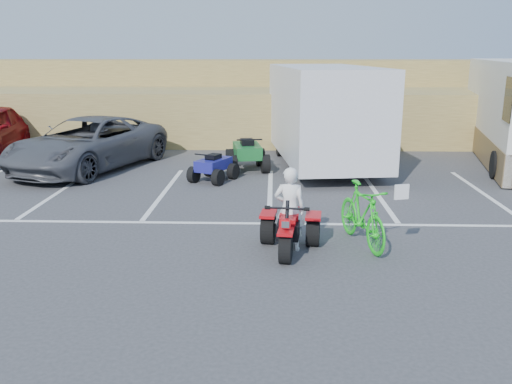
{
  "coord_description": "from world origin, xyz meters",
  "views": [
    {
      "loc": [
        0.08,
        -8.38,
        3.5
      ],
      "look_at": [
        -0.24,
        1.18,
        1.0
      ],
      "focal_mm": 38.0,
      "sensor_mm": 36.0,
      "label": 1
    }
  ],
  "objects_px": {
    "green_dirt_bike": "(362,215)",
    "grey_pickup": "(88,144)",
    "cargo_trailer": "(324,113)",
    "quad_atv_green": "(247,170)",
    "rider": "(290,209)",
    "red_trike_atv": "(288,252)",
    "quad_atv_blue": "(214,181)"
  },
  "relations": [
    {
      "from": "red_trike_atv",
      "to": "rider",
      "type": "relative_size",
      "value": 0.97
    },
    {
      "from": "green_dirt_bike",
      "to": "cargo_trailer",
      "type": "relative_size",
      "value": 0.28
    },
    {
      "from": "rider",
      "to": "green_dirt_bike",
      "type": "xyz_separation_m",
      "value": [
        1.34,
        0.3,
        -0.19
      ]
    },
    {
      "from": "green_dirt_bike",
      "to": "quad_atv_blue",
      "type": "bearing_deg",
      "value": 108.02
    },
    {
      "from": "green_dirt_bike",
      "to": "quad_atv_green",
      "type": "distance_m",
      "value": 6.96
    },
    {
      "from": "grey_pickup",
      "to": "cargo_trailer",
      "type": "height_order",
      "value": "cargo_trailer"
    },
    {
      "from": "rider",
      "to": "quad_atv_green",
      "type": "xyz_separation_m",
      "value": [
        -1.09,
        6.79,
        -0.76
      ]
    },
    {
      "from": "grey_pickup",
      "to": "green_dirt_bike",
      "type": "bearing_deg",
      "value": -21.82
    },
    {
      "from": "rider",
      "to": "green_dirt_bike",
      "type": "height_order",
      "value": "rider"
    },
    {
      "from": "rider",
      "to": "quad_atv_green",
      "type": "height_order",
      "value": "rider"
    },
    {
      "from": "red_trike_atv",
      "to": "rider",
      "type": "height_order",
      "value": "rider"
    },
    {
      "from": "green_dirt_bike",
      "to": "grey_pickup",
      "type": "xyz_separation_m",
      "value": [
        -7.26,
        6.45,
        0.2
      ]
    },
    {
      "from": "cargo_trailer",
      "to": "quad_atv_green",
      "type": "xyz_separation_m",
      "value": [
        -2.33,
        -0.79,
        -1.65
      ]
    },
    {
      "from": "quad_atv_green",
      "to": "green_dirt_bike",
      "type": "bearing_deg",
      "value": -78.93
    },
    {
      "from": "cargo_trailer",
      "to": "quad_atv_blue",
      "type": "distance_m",
      "value": 4.25
    },
    {
      "from": "green_dirt_bike",
      "to": "quad_atv_green",
      "type": "relative_size",
      "value": 1.21
    },
    {
      "from": "red_trike_atv",
      "to": "cargo_trailer",
      "type": "bearing_deg",
      "value": 87.35
    },
    {
      "from": "green_dirt_bike",
      "to": "cargo_trailer",
      "type": "height_order",
      "value": "cargo_trailer"
    },
    {
      "from": "grey_pickup",
      "to": "cargo_trailer",
      "type": "distance_m",
      "value": 7.26
    },
    {
      "from": "grey_pickup",
      "to": "quad_atv_blue",
      "type": "xyz_separation_m",
      "value": [
        3.97,
        -1.44,
        -0.78
      ]
    },
    {
      "from": "quad_atv_blue",
      "to": "grey_pickup",
      "type": "bearing_deg",
      "value": -175.48
    },
    {
      "from": "red_trike_atv",
      "to": "green_dirt_bike",
      "type": "bearing_deg",
      "value": 24.78
    },
    {
      "from": "grey_pickup",
      "to": "cargo_trailer",
      "type": "relative_size",
      "value": 0.82
    },
    {
      "from": "quad_atv_blue",
      "to": "quad_atv_green",
      "type": "relative_size",
      "value": 0.8
    },
    {
      "from": "cargo_trailer",
      "to": "red_trike_atv",
      "type": "bearing_deg",
      "value": -106.38
    },
    {
      "from": "grey_pickup",
      "to": "quad_atv_blue",
      "type": "bearing_deg",
      "value": -0.18
    },
    {
      "from": "rider",
      "to": "cargo_trailer",
      "type": "bearing_deg",
      "value": -92.7
    },
    {
      "from": "cargo_trailer",
      "to": "quad_atv_blue",
      "type": "xyz_separation_m",
      "value": [
        -3.19,
        -2.27,
        -1.65
      ]
    },
    {
      "from": "grey_pickup",
      "to": "rider",
      "type": "bearing_deg",
      "value": -28.95
    },
    {
      "from": "grey_pickup",
      "to": "quad_atv_green",
      "type": "distance_m",
      "value": 4.89
    },
    {
      "from": "red_trike_atv",
      "to": "green_dirt_bike",
      "type": "relative_size",
      "value": 0.77
    },
    {
      "from": "green_dirt_bike",
      "to": "cargo_trailer",
      "type": "distance_m",
      "value": 7.36
    }
  ]
}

